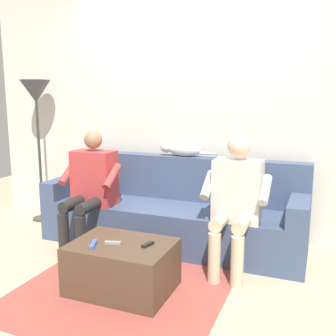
{
  "coord_description": "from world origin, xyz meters",
  "views": [
    {
      "loc": [
        -1.33,
        3.3,
        1.44
      ],
      "look_at": [
        0.0,
        -0.02,
        0.78
      ],
      "focal_mm": 41.49,
      "sensor_mm": 36.0,
      "label": 1
    }
  ],
  "objects_px": {
    "couch": "(172,214)",
    "person_left_seated": "(236,197)",
    "cat_on_backrest": "(181,149)",
    "person_right_seated": "(91,184)",
    "remote_blue": "(93,244)",
    "coffee_table": "(122,267)",
    "remote_black": "(148,244)",
    "floor_lamp": "(36,99)",
    "remote_gray": "(113,243)"
  },
  "relations": [
    {
      "from": "couch",
      "to": "remote_blue",
      "type": "height_order",
      "value": "couch"
    },
    {
      "from": "couch",
      "to": "coffee_table",
      "type": "xyz_separation_m",
      "value": [
        0.0,
        1.04,
        -0.11
      ]
    },
    {
      "from": "couch",
      "to": "remote_black",
      "type": "xyz_separation_m",
      "value": [
        -0.2,
        1.01,
        0.08
      ]
    },
    {
      "from": "person_right_seated",
      "to": "remote_gray",
      "type": "relative_size",
      "value": 9.33
    },
    {
      "from": "floor_lamp",
      "to": "coffee_table",
      "type": "bearing_deg",
      "value": 145.5
    },
    {
      "from": "cat_on_backrest",
      "to": "remote_blue",
      "type": "relative_size",
      "value": 4.0
    },
    {
      "from": "cat_on_backrest",
      "to": "coffee_table",
      "type": "bearing_deg",
      "value": 89.7
    },
    {
      "from": "person_left_seated",
      "to": "remote_blue",
      "type": "bearing_deg",
      "value": 43.15
    },
    {
      "from": "cat_on_backrest",
      "to": "remote_gray",
      "type": "bearing_deg",
      "value": 87.34
    },
    {
      "from": "couch",
      "to": "person_right_seated",
      "type": "bearing_deg",
      "value": 27.29
    },
    {
      "from": "person_right_seated",
      "to": "remote_gray",
      "type": "xyz_separation_m",
      "value": [
        -0.64,
        0.72,
        -0.24
      ]
    },
    {
      "from": "remote_black",
      "to": "remote_blue",
      "type": "bearing_deg",
      "value": 128.46
    },
    {
      "from": "coffee_table",
      "to": "remote_blue",
      "type": "bearing_deg",
      "value": 36.96
    },
    {
      "from": "couch",
      "to": "coffee_table",
      "type": "distance_m",
      "value": 1.04
    },
    {
      "from": "couch",
      "to": "floor_lamp",
      "type": "distance_m",
      "value": 2.05
    },
    {
      "from": "cat_on_backrest",
      "to": "remote_gray",
      "type": "xyz_separation_m",
      "value": [
        0.06,
        1.3,
        -0.54
      ]
    },
    {
      "from": "remote_gray",
      "to": "remote_black",
      "type": "bearing_deg",
      "value": 0.28
    },
    {
      "from": "couch",
      "to": "coffee_table",
      "type": "height_order",
      "value": "couch"
    },
    {
      "from": "coffee_table",
      "to": "remote_black",
      "type": "height_order",
      "value": "remote_black"
    },
    {
      "from": "remote_gray",
      "to": "remote_blue",
      "type": "bearing_deg",
      "value": -157.02
    },
    {
      "from": "coffee_table",
      "to": "person_right_seated",
      "type": "distance_m",
      "value": 1.06
    },
    {
      "from": "person_right_seated",
      "to": "remote_black",
      "type": "distance_m",
      "value": 1.13
    },
    {
      "from": "person_left_seated",
      "to": "person_right_seated",
      "type": "bearing_deg",
      "value": 0.3
    },
    {
      "from": "cat_on_backrest",
      "to": "floor_lamp",
      "type": "distance_m",
      "value": 1.79
    },
    {
      "from": "couch",
      "to": "person_left_seated",
      "type": "xyz_separation_m",
      "value": [
        -0.7,
        0.35,
        0.33
      ]
    },
    {
      "from": "person_left_seated",
      "to": "remote_black",
      "type": "distance_m",
      "value": 0.86
    },
    {
      "from": "couch",
      "to": "remote_gray",
      "type": "bearing_deg",
      "value": 87.14
    },
    {
      "from": "cat_on_backrest",
      "to": "person_right_seated",
      "type": "bearing_deg",
      "value": 39.67
    },
    {
      "from": "couch",
      "to": "remote_black",
      "type": "distance_m",
      "value": 1.03
    },
    {
      "from": "person_right_seated",
      "to": "cat_on_backrest",
      "type": "height_order",
      "value": "person_right_seated"
    },
    {
      "from": "couch",
      "to": "floor_lamp",
      "type": "xyz_separation_m",
      "value": [
        1.71,
        -0.14,
        1.11
      ]
    },
    {
      "from": "couch",
      "to": "person_right_seated",
      "type": "xyz_separation_m",
      "value": [
        0.7,
        0.36,
        0.32
      ]
    },
    {
      "from": "person_left_seated",
      "to": "remote_black",
      "type": "bearing_deg",
      "value": 52.73
    },
    {
      "from": "remote_gray",
      "to": "floor_lamp",
      "type": "bearing_deg",
      "value": 129.08
    },
    {
      "from": "couch",
      "to": "cat_on_backrest",
      "type": "bearing_deg",
      "value": -91.7
    },
    {
      "from": "couch",
      "to": "remote_gray",
      "type": "relative_size",
      "value": 21.22
    },
    {
      "from": "remote_black",
      "to": "coffee_table",
      "type": "bearing_deg",
      "value": 113.95
    },
    {
      "from": "person_left_seated",
      "to": "remote_black",
      "type": "relative_size",
      "value": 10.18
    },
    {
      "from": "person_left_seated",
      "to": "cat_on_backrest",
      "type": "relative_size",
      "value": 1.94
    },
    {
      "from": "floor_lamp",
      "to": "remote_gray",
      "type": "bearing_deg",
      "value": 143.77
    },
    {
      "from": "person_right_seated",
      "to": "cat_on_backrest",
      "type": "bearing_deg",
      "value": -140.33
    },
    {
      "from": "remote_blue",
      "to": "remote_black",
      "type": "relative_size",
      "value": 1.31
    },
    {
      "from": "coffee_table",
      "to": "floor_lamp",
      "type": "distance_m",
      "value": 2.41
    },
    {
      "from": "remote_blue",
      "to": "cat_on_backrest",
      "type": "bearing_deg",
      "value": -27.78
    },
    {
      "from": "cat_on_backrest",
      "to": "remote_black",
      "type": "distance_m",
      "value": 1.36
    },
    {
      "from": "person_left_seated",
      "to": "floor_lamp",
      "type": "distance_m",
      "value": 2.58
    },
    {
      "from": "floor_lamp",
      "to": "cat_on_backrest",
      "type": "bearing_deg",
      "value": -177.16
    },
    {
      "from": "person_left_seated",
      "to": "floor_lamp",
      "type": "bearing_deg",
      "value": -11.54
    },
    {
      "from": "couch",
      "to": "coffee_table",
      "type": "relative_size",
      "value": 3.42
    },
    {
      "from": "person_right_seated",
      "to": "coffee_table",
      "type": "bearing_deg",
      "value": 135.84
    }
  ]
}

